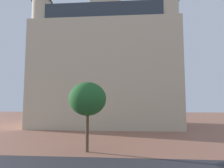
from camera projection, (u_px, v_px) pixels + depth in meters
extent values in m
cube|color=beige|center=(107.00, 77.00, 32.13)|extent=(22.24, 11.91, 16.01)
cube|color=#2D3842|center=(107.00, 25.00, 32.97)|extent=(20.46, 10.96, 2.40)
cube|color=beige|center=(106.00, 31.00, 32.86)|extent=(4.90, 4.90, 32.07)
cylinder|color=beige|center=(40.00, 63.00, 28.59)|extent=(2.80, 2.80, 19.34)
cylinder|color=beige|center=(170.00, 63.00, 27.09)|extent=(2.80, 2.80, 18.72)
cylinder|color=brown|center=(87.00, 133.00, 15.01)|extent=(0.25, 0.25, 2.95)
ellipsoid|color=#235B28|center=(88.00, 99.00, 15.25)|extent=(2.99, 2.99, 2.69)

